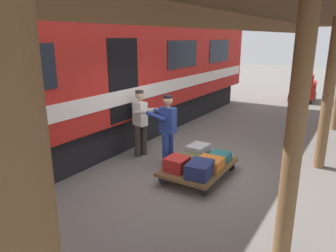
# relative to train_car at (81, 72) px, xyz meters

# --- Properties ---
(ground_plane) EXTENTS (60.00, 60.00, 0.00)m
(ground_plane) POSITION_rel_train_car_xyz_m (-3.54, 0.00, -2.06)
(ground_plane) COLOR slate
(platform_canopy) EXTENTS (3.20, 19.34, 3.56)m
(platform_canopy) POSITION_rel_train_car_xyz_m (-5.77, -0.00, 1.23)
(platform_canopy) COLOR brown
(platform_canopy) RESTS_ON ground_plane
(train_car) EXTENTS (3.02, 16.42, 4.00)m
(train_car) POSITION_rel_train_car_xyz_m (0.00, 0.00, 0.00)
(train_car) COLOR #B21E19
(train_car) RESTS_ON ground_plane
(luggage_cart) EXTENTS (1.17, 1.76, 0.28)m
(luggage_cart) POSITION_rel_train_car_xyz_m (-3.67, 0.17, -1.83)
(luggage_cart) COLOR brown
(luggage_cart) RESTS_ON ground_plane
(suitcase_orange_carryall) EXTENTS (0.54, 0.51, 0.22)m
(suitcase_orange_carryall) POSITION_rel_train_car_xyz_m (-3.93, 0.17, -1.67)
(suitcase_orange_carryall) COLOR #CC6B23
(suitcase_orange_carryall) RESTS_ON luggage_cart
(suitcase_gray_aluminum) EXTENTS (0.43, 0.55, 0.28)m
(suitcase_gray_aluminum) POSITION_rel_train_car_xyz_m (-3.40, -0.31, -1.64)
(suitcase_gray_aluminum) COLOR #9EA0A5
(suitcase_gray_aluminum) RESTS_ON luggage_cart
(suitcase_red_plastic) EXTENTS (0.43, 0.45, 0.29)m
(suitcase_red_plastic) POSITION_rel_train_car_xyz_m (-3.40, 0.66, -1.64)
(suitcase_red_plastic) COLOR #AD231E
(suitcase_red_plastic) RESTS_ON luggage_cart
(suitcase_teal_softside) EXTENTS (0.45, 0.57, 0.16)m
(suitcase_teal_softside) POSITION_rel_train_car_xyz_m (-3.93, -0.31, -1.70)
(suitcase_teal_softside) COLOR #1E666B
(suitcase_teal_softside) RESTS_ON luggage_cart
(suitcase_navy_fabric) EXTENTS (0.52, 0.65, 0.29)m
(suitcase_navy_fabric) POSITION_rel_train_car_xyz_m (-3.93, 0.66, -1.64)
(suitcase_navy_fabric) COLOR navy
(suitcase_navy_fabric) RESTS_ON luggage_cart
(suitcase_olive_duffel) EXTENTS (0.45, 0.50, 0.17)m
(suitcase_olive_duffel) POSITION_rel_train_car_xyz_m (-3.40, 0.17, -1.70)
(suitcase_olive_duffel) COLOR brown
(suitcase_olive_duffel) RESTS_ON luggage_cart
(porter_in_overalls) EXTENTS (0.67, 0.42, 1.70)m
(porter_in_overalls) POSITION_rel_train_car_xyz_m (-2.73, -0.03, -1.14)
(porter_in_overalls) COLOR navy
(porter_in_overalls) RESTS_ON ground_plane
(porter_by_door) EXTENTS (0.73, 0.55, 1.70)m
(porter_by_door) POSITION_rel_train_car_xyz_m (-1.83, -0.20, -1.14)
(porter_by_door) COLOR #332D28
(porter_by_door) RESTS_ON ground_plane
(baggage_tug) EXTENTS (1.27, 1.81, 1.30)m
(baggage_tug) POSITION_rel_train_car_xyz_m (-4.00, -10.14, -1.43)
(baggage_tug) COLOR #B21E19
(baggage_tug) RESTS_ON ground_plane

